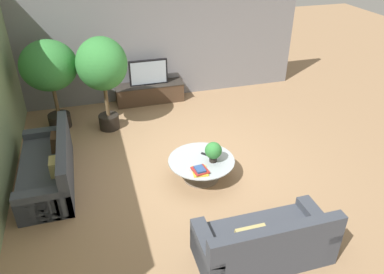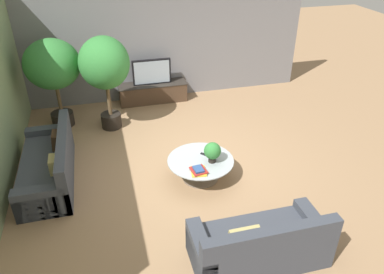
{
  "view_description": "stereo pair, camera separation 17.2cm",
  "coord_description": "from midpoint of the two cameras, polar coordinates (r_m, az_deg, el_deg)",
  "views": [
    {
      "loc": [
        -1.65,
        -5.62,
        4.09
      ],
      "look_at": [
        0.02,
        0.07,
        0.55
      ],
      "focal_mm": 35.0,
      "sensor_mm": 36.0,
      "label": 1
    },
    {
      "loc": [
        -1.48,
        -5.66,
        4.09
      ],
      "look_at": [
        0.02,
        0.07,
        0.55
      ],
      "focal_mm": 35.0,
      "sensor_mm": 36.0,
      "label": 2
    }
  ],
  "objects": [
    {
      "name": "television",
      "position": [
        9.29,
        -5.62,
        9.82
      ],
      "size": [
        0.94,
        0.13,
        0.62
      ],
      "color": "black",
      "rests_on": "media_console"
    },
    {
      "name": "remote_black",
      "position": [
        6.69,
        2.67,
        -2.69
      ],
      "size": [
        0.14,
        0.15,
        0.02
      ],
      "primitive_type": "cube",
      "rotation": [
        0.0,
        0.0,
        0.72
      ],
      "color": "black",
      "rests_on": "coffee_table"
    },
    {
      "name": "potted_palm_corner",
      "position": [
        7.95,
        -12.56,
        10.5
      ],
      "size": [
        1.03,
        1.03,
        2.03
      ],
      "color": "black",
      "rests_on": "ground"
    },
    {
      "name": "potted_palm_tall",
      "position": [
        8.36,
        -19.91,
        10.0
      ],
      "size": [
        1.16,
        1.16,
        1.95
      ],
      "color": "black",
      "rests_on": "ground"
    },
    {
      "name": "couch_near_entry",
      "position": [
        5.3,
        11.2,
        -15.83
      ],
      "size": [
        1.82,
        0.84,
        0.84
      ],
      "rotation": [
        0.0,
        0.0,
        3.14
      ],
      "color": "#3D424C",
      "rests_on": "ground"
    },
    {
      "name": "potted_plant_tabletop",
      "position": [
        6.41,
        3.9,
        -2.2
      ],
      "size": [
        0.3,
        0.3,
        0.37
      ],
      "color": "black",
      "rests_on": "coffee_table"
    },
    {
      "name": "media_console",
      "position": [
        9.49,
        -5.46,
        6.83
      ],
      "size": [
        1.69,
        0.5,
        0.47
      ],
      "color": "#473323",
      "rests_on": "ground"
    },
    {
      "name": "ground_plane",
      "position": [
        7.14,
        0.71,
        -4.09
      ],
      "size": [
        24.0,
        24.0,
        0.0
      ],
      "primitive_type": "plane",
      "color": "#9E7A56"
    },
    {
      "name": "coffee_table",
      "position": [
        6.62,
        2.05,
        -4.32
      ],
      "size": [
        1.17,
        1.17,
        0.39
      ],
      "color": "#756656",
      "rests_on": "ground"
    },
    {
      "name": "back_wall_stone",
      "position": [
        9.4,
        -4.65,
        14.77
      ],
      "size": [
        7.4,
        0.12,
        3.0
      ],
      "primitive_type": "cube",
      "color": "slate",
      "rests_on": "ground"
    },
    {
      "name": "book_stack",
      "position": [
        6.25,
        1.78,
        -5.12
      ],
      "size": [
        0.28,
        0.33,
        0.08
      ],
      "color": "gold",
      "rests_on": "coffee_table"
    },
    {
      "name": "couch_by_wall",
      "position": [
        7.02,
        -20.22,
        -4.17
      ],
      "size": [
        0.84,
        2.15,
        0.84
      ],
      "rotation": [
        0.0,
        0.0,
        -1.57
      ],
      "color": "#3D424C",
      "rests_on": "ground"
    }
  ]
}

